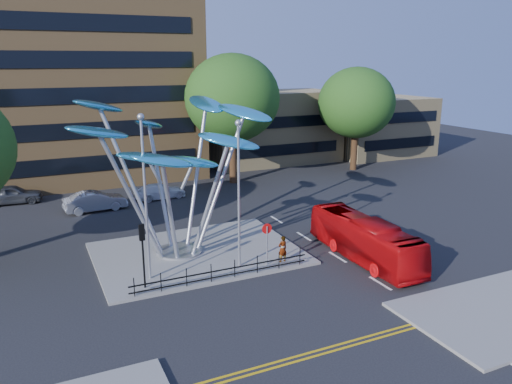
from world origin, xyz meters
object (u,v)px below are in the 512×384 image
tree_far (356,103)px  parked_car_mid (95,201)px  pedestrian (283,249)px  parked_car_left (12,194)px  no_entry_sign_island (267,237)px  street_lamp_right (239,181)px  tree_right (232,98)px  red_bus (364,239)px  parked_car_right (160,191)px  street_lamp_left (145,184)px  leaf_sculpture (173,142)px  traffic_light_island (142,242)px

tree_far → parked_car_mid: tree_far is taller
pedestrian → parked_car_left: 24.97m
no_entry_sign_island → pedestrian: size_ratio=1.56×
street_lamp_right → parked_car_left: bearing=120.4°
tree_right → red_bus: size_ratio=1.35×
tree_far → no_entry_sign_island: (-20.00, -19.48, -5.29)m
red_bus → parked_car_right: size_ratio=2.05×
tree_far → red_bus: (-14.28, -20.86, -5.85)m
tree_right → street_lamp_left: size_ratio=1.38×
no_entry_sign_island → pedestrian: 1.33m
parked_car_left → parked_car_right: parked_car_left is taller
leaf_sculpture → parked_car_left: (-9.19, 16.32, -6.08)m
no_entry_sign_island → red_bus: 5.91m
leaf_sculpture → tree_right: bearing=56.7°
leaf_sculpture → parked_car_mid: bearing=106.1°
traffic_light_island → parked_car_right: bearing=73.0°
tree_far → pedestrian: tree_far is taller
street_lamp_right → traffic_light_island: street_lamp_right is taller
no_entry_sign_island → pedestrian: bearing=-0.9°
street_lamp_left → no_entry_sign_island: bearing=-8.6°
tree_right → parked_car_mid: bearing=-163.3°
tree_far → red_bus: size_ratio=1.20×
red_bus → pedestrian: 4.93m
tree_far → parked_car_right: size_ratio=2.46×
street_lamp_right → no_entry_sign_island: street_lamp_right is taller
tree_right → traffic_light_island: (-13.00, -19.50, -5.42)m
street_lamp_right → parked_car_right: size_ratio=1.89×
tree_far → no_entry_sign_island: bearing=-135.7°
leaf_sculpture → tree_far: bearing=32.5°
no_entry_sign_island → parked_car_right: 17.05m
no_entry_sign_island → parked_car_mid: (-7.33, 15.48, -1.04)m
tree_right → tree_far: 14.03m
street_lamp_left → no_entry_sign_island: street_lamp_left is taller
red_bus → pedestrian: bearing=165.1°
tree_far → street_lamp_right: (-21.50, -19.00, -2.01)m
no_entry_sign_island → red_bus: (5.72, -1.38, -0.56)m
leaf_sculpture → red_bus: (9.79, -5.54, -5.62)m
tree_right → parked_car_left: 20.60m
red_bus → tree_far: bearing=56.8°
tree_right → traffic_light_island: tree_right is taller
parked_car_right → parked_car_mid: bearing=100.2°
parked_car_mid → parked_car_right: size_ratio=1.08×
street_lamp_right → red_bus: bearing=-14.4°
leaf_sculpture → no_entry_sign_island: 7.71m
tree_far → pedestrian: size_ratio=6.90×
tree_right → traffic_light_island: bearing=-123.7°
parked_car_right → no_entry_sign_island: bearing=-178.2°
tree_right → parked_car_left: (-19.26, 1.00, -7.25)m
tree_right → tree_far: (14.00, 0.00, -0.93)m
tree_far → traffic_light_island: (-27.00, -19.50, -4.49)m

